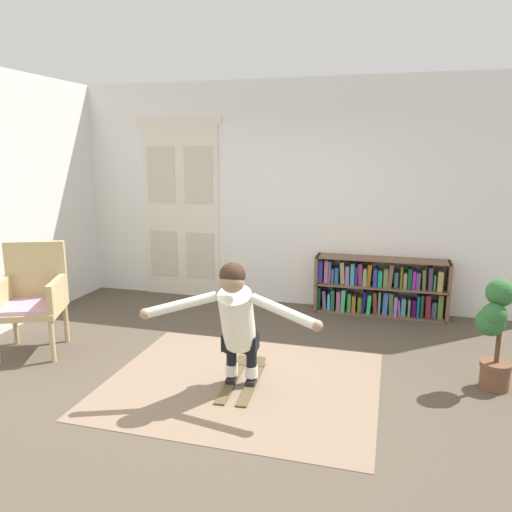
{
  "coord_description": "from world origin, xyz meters",
  "views": [
    {
      "loc": [
        1.21,
        -3.74,
        2.01
      ],
      "look_at": [
        0.01,
        0.61,
        1.05
      ],
      "focal_mm": 34.66,
      "sensor_mm": 36.0,
      "label": 1
    }
  ],
  "objects_px": {
    "wicker_chair": "(32,295)",
    "bookshelf": "(378,288)",
    "skis_pair": "(242,380)",
    "person_skier": "(237,317)",
    "potted_plant": "(495,330)"
  },
  "relations": [
    {
      "from": "wicker_chair",
      "to": "bookshelf",
      "type": "bearing_deg",
      "value": 32.12
    },
    {
      "from": "bookshelf",
      "to": "skis_pair",
      "type": "relative_size",
      "value": 1.85
    },
    {
      "from": "wicker_chair",
      "to": "person_skier",
      "type": "bearing_deg",
      "value": -8.35
    },
    {
      "from": "bookshelf",
      "to": "wicker_chair",
      "type": "relative_size",
      "value": 1.48
    },
    {
      "from": "wicker_chair",
      "to": "person_skier",
      "type": "distance_m",
      "value": 2.31
    },
    {
      "from": "potted_plant",
      "to": "bookshelf",
      "type": "bearing_deg",
      "value": 119.66
    },
    {
      "from": "skis_pair",
      "to": "person_skier",
      "type": "relative_size",
      "value": 0.6
    },
    {
      "from": "wicker_chair",
      "to": "skis_pair",
      "type": "distance_m",
      "value": 2.34
    },
    {
      "from": "bookshelf",
      "to": "person_skier",
      "type": "xyz_separation_m",
      "value": [
        -1.07,
        -2.44,
        0.34
      ]
    },
    {
      "from": "bookshelf",
      "to": "wicker_chair",
      "type": "xyz_separation_m",
      "value": [
        -3.35,
        -2.1,
        0.25
      ]
    },
    {
      "from": "potted_plant",
      "to": "person_skier",
      "type": "bearing_deg",
      "value": -162.34
    },
    {
      "from": "potted_plant",
      "to": "skis_pair",
      "type": "relative_size",
      "value": 1.1
    },
    {
      "from": "potted_plant",
      "to": "skis_pair",
      "type": "bearing_deg",
      "value": -167.36
    },
    {
      "from": "wicker_chair",
      "to": "potted_plant",
      "type": "height_order",
      "value": "wicker_chair"
    },
    {
      "from": "potted_plant",
      "to": "person_skier",
      "type": "xyz_separation_m",
      "value": [
        -2.08,
        -0.66,
        0.15
      ]
    }
  ]
}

